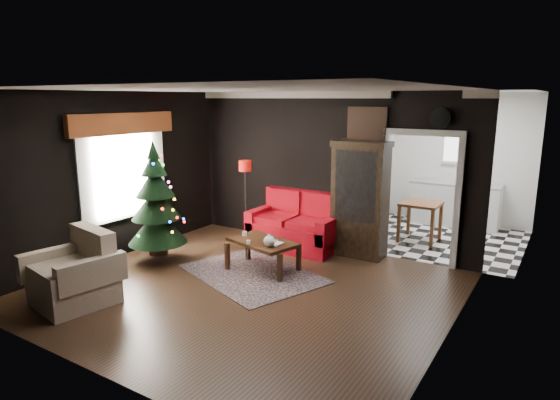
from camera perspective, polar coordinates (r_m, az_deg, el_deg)
The scene contains 26 objects.
floor at distance 6.91m, azimuth -4.04°, elevation -10.72°, with size 5.50×5.50×0.00m, color black.
ceiling at distance 6.36m, azimuth -4.43°, elevation 13.18°, with size 5.50×5.50×0.00m, color white.
wall_back at distance 8.60m, azimuth 5.69°, elevation 3.54°, with size 5.50×5.50×0.00m, color black.
wall_front at distance 4.78m, azimuth -22.32°, elevation -4.40°, with size 5.50×5.50×0.00m, color black.
wall_left at distance 8.40m, azimuth -19.56°, elevation 2.68°, with size 5.50×5.50×0.00m, color black.
wall_right at distance 5.38m, azimuth 20.14°, elevation -2.43°, with size 5.50×5.50×0.00m, color black.
doorway at distance 8.07m, azimuth 16.50°, elevation -0.02°, with size 1.10×0.10×2.10m, color silver, non-canonical shape.
left_window at distance 8.48m, azimuth -18.36°, elevation 3.20°, with size 0.05×1.60×1.40m, color white.
valance at distance 8.34m, azimuth -18.38°, elevation 8.73°, with size 0.12×2.10×0.35m, color brown.
kitchen_floor at distance 9.73m, azimuth 18.56°, elevation -4.47°, with size 3.00×3.00×0.00m, color white.
kitchen_window at distance 10.82m, azimuth 21.04°, elevation 6.17°, with size 0.70×0.06×0.70m, color white.
rug at distance 7.47m, azimuth -3.36°, elevation -8.86°, with size 2.11×1.53×0.01m, color black.
loveseat at distance 8.58m, azimuth 1.83°, elevation -2.56°, with size 1.70×0.90×1.00m, color maroon, non-canonical shape.
curio_cabinet at distance 8.17m, azimuth 9.61°, elevation -0.24°, with size 0.90×0.45×1.90m, color black, non-canonical shape.
floor_lamp at distance 8.82m, azimuth -4.16°, elevation 0.02°, with size 0.25×0.25×1.47m, color black, non-canonical shape.
christmas_tree at distance 7.97m, azimuth -14.74°, elevation -0.05°, with size 0.96×0.96×1.83m, color black, non-canonical shape.
armchair at distance 6.88m, azimuth -23.75°, elevation -7.76°, with size 0.97×0.97×0.99m, color tan, non-canonical shape.
coffee_table at distance 7.53m, azimuth -2.08°, elevation -6.65°, with size 1.07×0.64×0.48m, color black, non-canonical shape.
teapot at distance 7.12m, azimuth -1.31°, elevation -4.95°, with size 0.20×0.20×0.19m, color silver, non-canonical shape.
cup_a at distance 7.73m, azimuth -4.29°, elevation -4.05°, with size 0.08×0.08×0.07m, color white.
cup_b at distance 7.30m, azimuth -3.83°, elevation -5.07°, with size 0.07×0.07×0.06m, color white.
book at distance 7.27m, azimuth -1.10°, elevation -4.39°, with size 0.17×0.02×0.23m, color gray.
wall_clock at distance 7.79m, azimuth 18.78°, elevation 9.31°, with size 0.32×0.32×0.06m, color white.
painting at distance 8.17m, azimuth 10.44°, elevation 8.94°, with size 0.62×0.05×0.52m, color tan.
kitchen_counter at distance 10.76m, azimuth 20.26°, elevation -0.55°, with size 1.80×0.60×0.90m, color silver.
kitchen_table at distance 9.42m, azimuth 16.51°, elevation -2.51°, with size 0.70×0.70×0.75m, color brown, non-canonical shape.
Camera 1 is at (3.78, -5.12, 2.69)m, focal length 30.34 mm.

